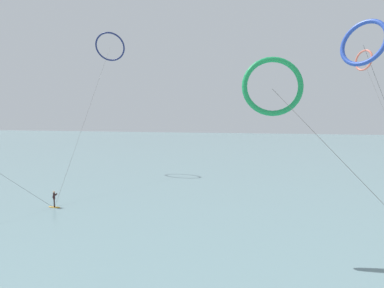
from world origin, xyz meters
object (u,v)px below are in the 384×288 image
object	(u,v)px
surfer_amber	(54,200)
kite_emerald	(273,86)
kite_cobalt	(363,43)
kite_navy	(110,47)
kite_coral	(364,61)

from	to	relation	value
surfer_amber	kite_emerald	world-z (taller)	kite_emerald
kite_cobalt	kite_emerald	world-z (taller)	kite_cobalt
kite_navy	surfer_amber	bearing A→B (deg)	93.11
kite_coral	kite_navy	bearing A→B (deg)	-124.04
surfer_amber	kite_emerald	xyz separation A→B (m)	(21.87, -5.03, 10.52)
kite_cobalt	kite_emerald	distance (m)	12.51
kite_cobalt	kite_navy	size ratio (longest dim) A/B	0.66
surfer_amber	kite_emerald	size ratio (longest dim) A/B	0.13
kite_emerald	kite_navy	bearing A→B (deg)	123.60
surfer_amber	kite_navy	bearing A→B (deg)	-20.02
surfer_amber	kite_cobalt	bearing A→B (deg)	-118.34
kite_coral	kite_emerald	distance (m)	35.41
kite_coral	kite_emerald	size ratio (longest dim) A/B	1.94
kite_cobalt	kite_coral	bearing A→B (deg)	117.93
kite_coral	kite_emerald	world-z (taller)	kite_coral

